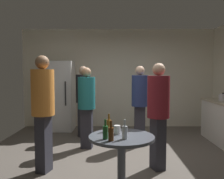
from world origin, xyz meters
The scene contains 15 objects.
ground_plane centered at (0.00, 0.00, -0.05)m, with size 5.20×5.20×0.10m, color #5B544C.
wall_back centered at (0.00, 2.63, 1.35)m, with size 5.32×0.06×2.70m, color silver.
refrigerator centered at (-1.55, 2.20, 0.90)m, with size 0.70×0.68×1.80m.
kettle centered at (2.23, 1.14, 0.97)m, with size 0.24×0.17×0.18m.
foreground_table centered at (-0.04, -1.16, 0.63)m, with size 0.80×0.80×0.73m.
beer_bottle_amber centered at (-0.20, -0.93, 0.82)m, with size 0.06×0.06×0.23m.
beer_bottle_brown centered at (-0.16, -1.38, 0.82)m, with size 0.06×0.06×0.23m.
beer_bottle_green centered at (-0.23, -1.30, 0.82)m, with size 0.06×0.06×0.23m.
beer_bottle_clear centered at (-0.01, -1.30, 0.82)m, with size 0.06×0.06×0.23m.
plastic_cup_white centered at (-0.09, -1.08, 0.79)m, with size 0.08×0.08×0.11m, color white.
person_in_black_shirt centered at (-0.85, 1.49, 0.97)m, with size 0.48×0.48×1.65m.
person_in_orange_shirt centered at (-1.19, -0.49, 1.03)m, with size 0.42×0.42×1.76m.
person_in_teal_shirt centered at (-0.67, 0.66, 0.94)m, with size 0.38×0.38×1.61m.
person_in_maroon_shirt centered at (0.55, -0.38, 0.96)m, with size 0.43×0.43×1.65m.
person_in_navy_shirt centered at (0.40, 0.91, 0.96)m, with size 0.35×0.35×1.64m.
Camera 1 is at (-0.13, -4.00, 1.49)m, focal length 38.14 mm.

